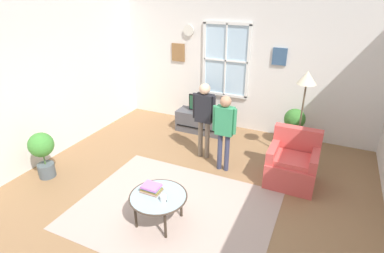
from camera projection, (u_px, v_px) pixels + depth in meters
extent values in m
cube|color=olive|center=(181.00, 200.00, 4.71)|extent=(6.20, 6.47, 0.02)
cube|color=silver|center=(243.00, 65.00, 6.59)|extent=(5.60, 0.12, 2.85)
cube|color=silver|center=(226.00, 60.00, 6.64)|extent=(0.99, 0.02, 1.54)
cube|color=white|center=(227.00, 23.00, 6.30)|extent=(1.05, 0.04, 0.06)
cube|color=white|center=(224.00, 95.00, 6.94)|extent=(1.05, 0.04, 0.06)
cube|color=white|center=(204.00, 59.00, 6.81)|extent=(0.06, 0.04, 1.54)
cube|color=white|center=(248.00, 63.00, 6.43)|extent=(0.06, 0.04, 1.54)
cube|color=white|center=(226.00, 61.00, 6.62)|extent=(0.03, 0.04, 1.54)
cube|color=white|center=(226.00, 61.00, 6.62)|extent=(0.99, 0.04, 0.03)
cube|color=olive|center=(178.00, 52.00, 7.04)|extent=(0.32, 0.03, 0.40)
cube|color=#38567A|center=(280.00, 57.00, 6.13)|extent=(0.28, 0.03, 0.34)
cylinder|color=silver|center=(189.00, 30.00, 6.72)|extent=(0.24, 0.04, 0.24)
cube|color=silver|center=(29.00, 86.00, 5.21)|extent=(0.12, 5.87, 2.85)
cube|color=tan|center=(174.00, 209.00, 4.49)|extent=(2.80, 2.19, 0.01)
cube|color=#4C4C51|center=(200.00, 122.00, 6.83)|extent=(1.05, 0.43, 0.46)
cube|color=black|center=(196.00, 128.00, 6.68)|extent=(0.94, 0.02, 0.02)
cylinder|color=#4C4C4C|center=(201.00, 111.00, 6.73)|extent=(0.08, 0.08, 0.05)
cube|color=black|center=(201.00, 103.00, 6.65)|extent=(0.54, 0.05, 0.34)
cube|color=#1E4C33|center=(200.00, 104.00, 6.63)|extent=(0.50, 0.01, 0.30)
cube|color=#D14C47|center=(291.00, 171.00, 5.03)|extent=(0.76, 0.72, 0.42)
cube|color=#D14C47|center=(297.00, 140.00, 5.10)|extent=(0.76, 0.16, 0.45)
cube|color=#D14C47|center=(273.00, 151.00, 5.03)|extent=(0.12, 0.65, 0.20)
cube|color=#D14C47|center=(315.00, 159.00, 4.78)|extent=(0.12, 0.65, 0.20)
cube|color=#E1524D|center=(293.00, 160.00, 4.89)|extent=(0.61, 0.50, 0.08)
cylinder|color=#99B2B7|center=(158.00, 196.00, 4.09)|extent=(0.76, 0.76, 0.02)
torus|color=#3F3328|center=(158.00, 196.00, 4.09)|extent=(0.78, 0.78, 0.02)
cylinder|color=#33281E|center=(153.00, 196.00, 4.45)|extent=(0.04, 0.04, 0.42)
cylinder|color=#33281E|center=(181.00, 204.00, 4.28)|extent=(0.04, 0.04, 0.42)
cylinder|color=#33281E|center=(136.00, 215.00, 4.08)|extent=(0.04, 0.04, 0.42)
cylinder|color=#33281E|center=(165.00, 225.00, 3.91)|extent=(0.04, 0.04, 0.42)
cube|color=#A07F6E|center=(152.00, 191.00, 4.18)|extent=(0.27, 0.20, 0.02)
cube|color=olive|center=(151.00, 189.00, 4.17)|extent=(0.27, 0.16, 0.03)
cube|color=#4BA4C3|center=(151.00, 188.00, 4.16)|extent=(0.23, 0.15, 0.02)
cube|color=#CA6EC8|center=(151.00, 186.00, 4.15)|extent=(0.24, 0.19, 0.03)
cylinder|color=white|center=(163.00, 198.00, 3.98)|extent=(0.09, 0.09, 0.08)
cube|color=black|center=(165.00, 198.00, 4.03)|extent=(0.11, 0.14, 0.02)
cylinder|color=#333851|center=(220.00, 151.00, 5.37)|extent=(0.08, 0.08, 0.69)
cylinder|color=#333851|center=(227.00, 153.00, 5.32)|extent=(0.08, 0.08, 0.69)
cube|color=#338C59|center=(225.00, 121.00, 5.10)|extent=(0.30, 0.16, 0.49)
sphere|color=#A87A5B|center=(226.00, 101.00, 4.96)|extent=(0.19, 0.19, 0.19)
cylinder|color=#338C59|center=(214.00, 118.00, 5.14)|extent=(0.06, 0.06, 0.44)
cylinder|color=#338C59|center=(235.00, 122.00, 5.01)|extent=(0.06, 0.06, 0.44)
cylinder|color=#726656|center=(200.00, 139.00, 5.78)|extent=(0.09, 0.09, 0.73)
cylinder|color=#726656|center=(207.00, 140.00, 5.73)|extent=(0.09, 0.09, 0.73)
cube|color=black|center=(204.00, 108.00, 5.49)|extent=(0.31, 0.16, 0.52)
sphere|color=#D8AD8C|center=(205.00, 89.00, 5.35)|extent=(0.20, 0.20, 0.20)
cylinder|color=black|center=(194.00, 106.00, 5.54)|extent=(0.07, 0.07, 0.46)
cylinder|color=black|center=(214.00, 109.00, 5.40)|extent=(0.07, 0.07, 0.46)
cylinder|color=#4C565B|center=(291.00, 141.00, 6.21)|extent=(0.33, 0.33, 0.24)
cylinder|color=#4C7238|center=(293.00, 132.00, 6.13)|extent=(0.02, 0.02, 0.16)
sphere|color=#37762D|center=(295.00, 119.00, 6.01)|extent=(0.41, 0.41, 0.41)
cylinder|color=#4C565B|center=(47.00, 170.00, 5.24)|extent=(0.27, 0.27, 0.24)
cylinder|color=#4C7238|center=(44.00, 160.00, 5.15)|extent=(0.02, 0.02, 0.16)
sphere|color=#3F8934|center=(41.00, 145.00, 5.03)|extent=(0.41, 0.41, 0.41)
cylinder|color=black|center=(294.00, 159.00, 5.76)|extent=(0.26, 0.26, 0.03)
cylinder|color=brown|center=(300.00, 124.00, 5.46)|extent=(0.03, 0.03, 1.48)
cone|color=beige|center=(307.00, 78.00, 5.12)|extent=(0.32, 0.32, 0.22)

